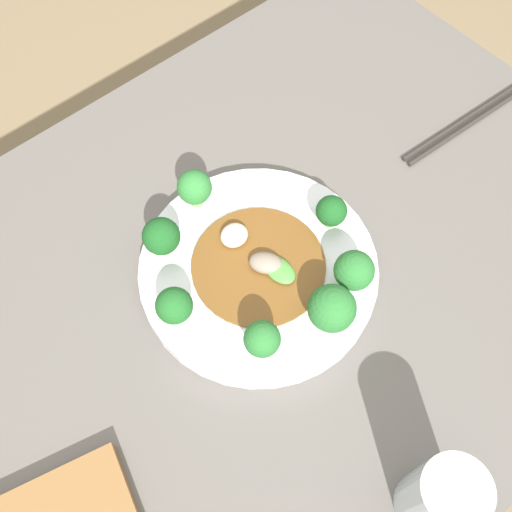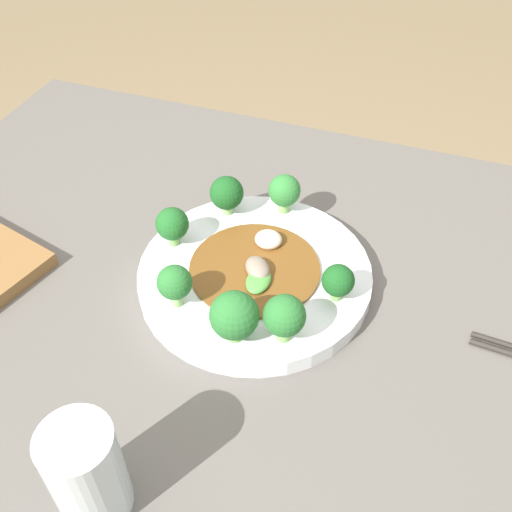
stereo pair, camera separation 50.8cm
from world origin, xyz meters
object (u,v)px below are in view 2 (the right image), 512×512
at_px(broccoli_northeast, 175,283).
at_px(broccoli_north, 234,316).
at_px(broccoli_southeast, 227,193).
at_px(drinking_glass, 87,473).
at_px(broccoli_northwest, 284,316).
at_px(stirfry_center, 258,264).
at_px(broccoli_west, 338,281).
at_px(plate, 256,273).
at_px(broccoli_south, 284,191).
at_px(broccoli_east, 172,224).

distance_m(broccoli_northeast, broccoli_north, 0.09).
relative_size(broccoli_southeast, drinking_glass, 0.48).
xyz_separation_m(broccoli_northwest, stirfry_center, (0.07, -0.10, -0.03)).
bearing_deg(drinking_glass, broccoli_northeast, -83.90).
bearing_deg(broccoli_north, broccoli_west, -134.10).
bearing_deg(broccoli_northeast, plate, -127.13).
bearing_deg(broccoli_north, drinking_glass, 74.63).
height_order(broccoli_west, broccoli_south, broccoli_south).
height_order(broccoli_northwest, stirfry_center, broccoli_northwest).
bearing_deg(plate, stirfry_center, -140.38).
relative_size(plate, broccoli_east, 5.40).
bearing_deg(plate, broccoli_north, 97.59).
height_order(broccoli_east, broccoli_south, broccoli_south).
xyz_separation_m(broccoli_northeast, broccoli_north, (-0.09, 0.02, 0.00)).
bearing_deg(broccoli_east, drinking_glass, 102.62).
height_order(broccoli_northeast, drinking_glass, drinking_glass).
xyz_separation_m(broccoli_northeast, drinking_glass, (-0.03, 0.25, 0.00)).
xyz_separation_m(plate, broccoli_south, (0.00, -0.12, 0.05)).
bearing_deg(broccoli_southeast, stirfry_center, 131.41).
distance_m(broccoli_southeast, broccoli_south, 0.08).
distance_m(plate, drinking_glass, 0.35).
xyz_separation_m(broccoli_east, broccoli_north, (-0.14, 0.12, 0.00)).
xyz_separation_m(plate, broccoli_southeast, (0.08, -0.09, 0.05)).
bearing_deg(broccoli_south, broccoli_east, 43.97).
bearing_deg(drinking_glass, broccoli_south, -95.44).
height_order(broccoli_south, drinking_glass, drinking_glass).
bearing_deg(stirfry_center, broccoli_east, -1.96).
bearing_deg(broccoli_south, broccoli_northeast, 72.08).
height_order(plate, broccoli_east, broccoli_east).
bearing_deg(drinking_glass, broccoli_southeast, -85.67).
bearing_deg(broccoli_north, broccoli_south, -86.07).
xyz_separation_m(broccoli_west, broccoli_north, (0.10, 0.10, 0.01)).
xyz_separation_m(plate, drinking_glass, (0.04, 0.34, 0.05)).
xyz_separation_m(plate, broccoli_north, (-0.02, 0.12, 0.05)).
bearing_deg(broccoli_northwest, broccoli_northeast, -2.70).
relative_size(broccoli_northeast, drinking_glass, 0.49).
distance_m(broccoli_northeast, broccoli_west, 0.20).
bearing_deg(broccoli_east, broccoli_southeast, -117.29).
height_order(broccoli_north, drinking_glass, drinking_glass).
bearing_deg(broccoli_northeast, broccoli_northwest, 177.30).
distance_m(broccoli_northeast, stirfry_center, 0.13).
bearing_deg(broccoli_northeast, broccoli_southeast, -88.01).
bearing_deg(broccoli_northeast, broccoli_south, -107.92).
bearing_deg(broccoli_northeast, drinking_glass, 96.10).
distance_m(plate, broccoli_south, 0.13).
bearing_deg(broccoli_northeast, broccoli_east, -62.98).
bearing_deg(broccoli_northwest, broccoli_southeast, -52.59).
bearing_deg(broccoli_west, broccoli_northeast, 22.42).
xyz_separation_m(broccoli_south, broccoli_northwest, (-0.07, 0.22, 0.00)).
relative_size(broccoli_east, stirfry_center, 0.33).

